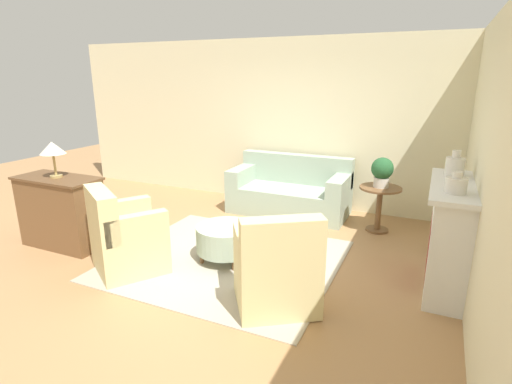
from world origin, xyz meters
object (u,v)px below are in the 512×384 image
object	(u,v)px
armchair_right	(277,271)
vase_mantel_near	(455,166)
armchair_left	(124,238)
vase_mantel_far	(456,185)
table_lamp	(52,149)
dresser	(61,211)
side_table	(379,201)
potted_plant_on_side_table	(382,171)
couch	(290,192)
ottoman_table	(226,238)

from	to	relation	value
armchair_right	vase_mantel_near	world-z (taller)	vase_mantel_near
armchair_left	armchair_right	xyz separation A→B (m)	(1.88, 0.00, 0.00)
vase_mantel_far	table_lamp	world-z (taller)	table_lamp
table_lamp	armchair_right	bearing A→B (deg)	-3.88
dresser	vase_mantel_near	xyz separation A→B (m)	(4.60, 1.33, 0.76)
side_table	potted_plant_on_side_table	bearing A→B (deg)	45.00
vase_mantel_far	vase_mantel_near	bearing A→B (deg)	90.00
side_table	vase_mantel_far	size ratio (longest dim) A/B	3.23
vase_mantel_near	table_lamp	xyz separation A→B (m)	(-4.60, -1.33, 0.06)
couch	vase_mantel_far	world-z (taller)	vase_mantel_far
side_table	table_lamp	xyz separation A→B (m)	(-3.73, -2.27, 0.84)
side_table	potted_plant_on_side_table	xyz separation A→B (m)	(0.00, 0.00, 0.44)
ottoman_table	vase_mantel_near	distance (m)	2.73
armchair_left	potted_plant_on_side_table	xyz separation A→B (m)	(2.48, 2.48, 0.51)
armchair_left	side_table	xyz separation A→B (m)	(2.48, 2.48, 0.07)
couch	dresser	size ratio (longest dim) A/B	1.68
ottoman_table	armchair_left	bearing A→B (deg)	-142.51
couch	dresser	bearing A→B (deg)	-131.77
armchair_right	ottoman_table	distance (m)	1.19
armchair_right	potted_plant_on_side_table	distance (m)	2.61
vase_mantel_far	couch	bearing A→B (deg)	140.11
dresser	vase_mantel_far	xyz separation A→B (m)	(4.60, 0.60, 0.73)
armchair_left	potted_plant_on_side_table	world-z (taller)	potted_plant_on_side_table
side_table	table_lamp	distance (m)	4.45
vase_mantel_near	table_lamp	bearing A→B (deg)	-163.91
ottoman_table	vase_mantel_far	bearing A→B (deg)	2.24
dresser	potted_plant_on_side_table	size ratio (longest dim) A/B	2.66
couch	vase_mantel_far	size ratio (longest dim) A/B	9.28
dresser	potted_plant_on_side_table	world-z (taller)	potted_plant_on_side_table
armchair_right	dresser	xyz separation A→B (m)	(-3.13, 0.21, 0.09)
ottoman_table	vase_mantel_far	distance (m)	2.59
couch	ottoman_table	size ratio (longest dim) A/B	2.63
couch	ottoman_table	xyz separation A→B (m)	(-0.09, -2.04, -0.05)
table_lamp	potted_plant_on_side_table	bearing A→B (deg)	31.35
side_table	couch	bearing A→B (deg)	169.54
armchair_left	table_lamp	distance (m)	1.56
side_table	vase_mantel_near	distance (m)	1.50
side_table	ottoman_table	bearing A→B (deg)	-131.25
armchair_right	ottoman_table	bearing A→B (deg)	142.94
couch	side_table	size ratio (longest dim) A/B	2.87
ottoman_table	vase_mantel_near	xyz separation A→B (m)	(2.41, 0.82, 0.96)
armchair_right	potted_plant_on_side_table	world-z (taller)	potted_plant_on_side_table
side_table	potted_plant_on_side_table	world-z (taller)	potted_plant_on_side_table
potted_plant_on_side_table	dresser	bearing A→B (deg)	-148.65
ottoman_table	potted_plant_on_side_table	world-z (taller)	potted_plant_on_side_table
armchair_left	armchair_right	bearing A→B (deg)	0.00
couch	vase_mantel_near	bearing A→B (deg)	-27.62
armchair_left	couch	bearing A→B (deg)	69.59
side_table	armchair_right	bearing A→B (deg)	-103.60
vase_mantel_far	table_lamp	bearing A→B (deg)	-172.57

